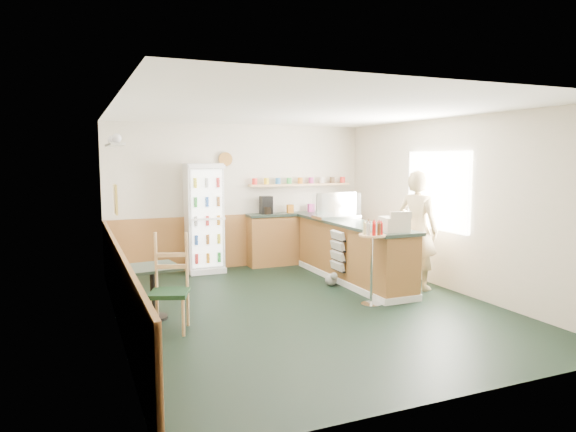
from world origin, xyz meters
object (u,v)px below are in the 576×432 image
drinks_fridge (204,218)px  shopkeeper (418,230)px  condiment_stand (372,249)px  cafe_chair (168,280)px  cash_register (394,224)px  cafe_table (153,282)px  display_case (336,206)px

drinks_fridge → shopkeeper: 3.76m
shopkeeper → condiment_stand: bearing=92.0°
shopkeeper → drinks_fridge: bearing=26.1°
cafe_chair → shopkeeper: bearing=26.0°
cash_register → shopkeeper: size_ratio=0.20×
cafe_table → cafe_chair: 0.49m
cash_register → cafe_table: 3.48m
display_case → shopkeeper: bearing=-63.5°
cash_register → cafe_chair: (-3.29, -0.07, -0.50)m
display_case → cafe_table: 3.74m
drinks_fridge → cash_register: 3.56m
display_case → cafe_chair: bearing=-150.8°
shopkeeper → cash_register: bearing=95.4°
cash_register → cafe_table: bearing=-175.6°
cash_register → condiment_stand: (-0.46, -0.16, -0.31)m
cafe_table → shopkeeper: bearing=-0.4°
display_case → cafe_chair: 3.82m
drinks_fridge → cash_register: drinks_fridge is taller
cash_register → condiment_stand: cash_register is taller
cash_register → cafe_table: (-3.40, 0.40, -0.62)m
display_case → cafe_chair: (-3.29, -1.84, -0.62)m
condiment_stand → cash_register: bearing=18.7°
drinks_fridge → display_case: drinks_fridge is taller
condiment_stand → cafe_table: condiment_stand is taller
drinks_fridge → cash_register: size_ratio=5.22×
shopkeeper → cafe_chair: size_ratio=1.60×
cafe_chair → cash_register: bearing=21.0°
drinks_fridge → cafe_table: size_ratio=2.77×
shopkeeper → cafe_table: size_ratio=2.64×
cash_register → condiment_stand: 0.58m
display_case → shopkeeper: size_ratio=0.42×
condiment_stand → cafe_table: (-2.94, 0.55, -0.31)m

